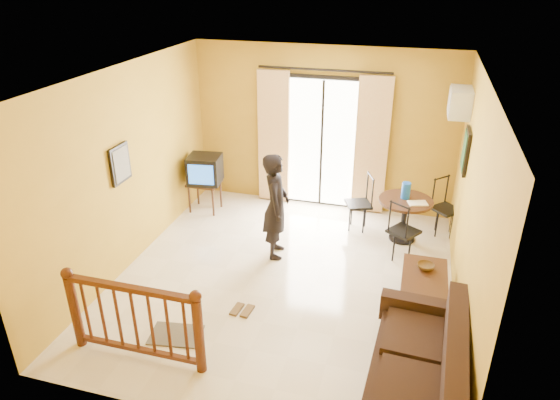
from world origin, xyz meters
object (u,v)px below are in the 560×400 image
(dining_table, at_px, (405,208))
(sofa, at_px, (421,374))
(coffee_table, at_px, (423,286))
(television, at_px, (205,169))
(standing_person, at_px, (276,206))

(dining_table, relative_size, sofa, 0.44)
(dining_table, distance_m, sofa, 3.26)
(dining_table, bearing_deg, sofa, -83.87)
(coffee_table, bearing_deg, sofa, -89.72)
(television, relative_size, standing_person, 0.38)
(television, bearing_deg, standing_person, -41.85)
(television, xyz_separation_m, sofa, (3.73, -3.35, -0.44))
(television, distance_m, sofa, 5.03)
(television, xyz_separation_m, coffee_table, (3.72, -1.79, -0.48))
(television, height_order, coffee_table, television)
(coffee_table, bearing_deg, dining_table, 101.47)
(television, height_order, dining_table, television)
(dining_table, height_order, sofa, sofa)
(television, xyz_separation_m, dining_table, (3.38, -0.11, -0.23))
(television, relative_size, sofa, 0.32)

